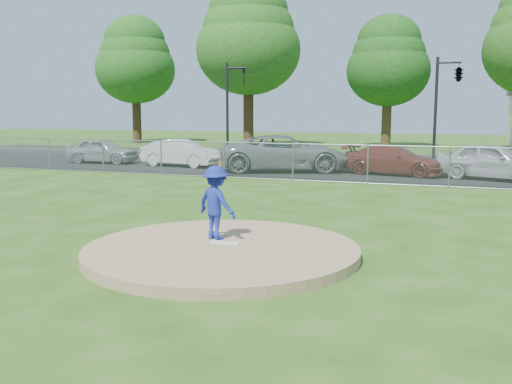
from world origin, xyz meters
TOP-DOWN VIEW (x-y plane):
  - ground at (0.00, 10.00)m, footprint 120.00×120.00m
  - pitchers_mound at (0.00, 0.00)m, footprint 5.40×5.40m
  - pitching_rubber at (0.00, 0.20)m, footprint 0.60×0.15m
  - chain_link_fence at (0.00, 12.00)m, footprint 40.00×0.06m
  - parking_lot at (0.00, 16.50)m, footprint 50.00×8.00m
  - street at (0.00, 24.00)m, footprint 60.00×7.00m
  - tree_far_left at (-22.00, 33.00)m, footprint 6.72×6.72m
  - tree_left at (-11.00, 31.00)m, footprint 7.84×7.84m
  - tree_center at (-1.00, 34.00)m, footprint 6.16×6.16m
  - traffic_signal_left at (-8.76, 22.00)m, footprint 1.28×0.20m
  - traffic_signal_center at (3.97, 22.00)m, footprint 1.42×2.48m
  - pitcher at (-0.34, 0.53)m, footprint 1.12×0.90m
  - traffic_cone at (-6.36, 14.70)m, footprint 0.31×0.31m
  - parked_car_silver at (-13.78, 15.96)m, footprint 3.98×1.80m
  - parked_car_white at (-8.96, 15.76)m, footprint 4.23×1.84m
  - parked_car_gray at (-3.33, 15.33)m, footprint 6.63×4.65m
  - parked_car_darkred at (1.62, 15.54)m, footprint 4.69×2.71m
  - parked_car_pearl at (5.65, 15.04)m, footprint 4.78×3.16m

SIDE VIEW (x-z plane):
  - ground at x=0.00m, z-range 0.00..0.00m
  - street at x=0.00m, z-range 0.00..0.01m
  - parking_lot at x=0.00m, z-range 0.00..0.01m
  - pitchers_mound at x=0.00m, z-range 0.00..0.20m
  - pitching_rubber at x=0.00m, z-range 0.20..0.24m
  - traffic_cone at x=-6.36m, z-range 0.01..0.61m
  - parked_car_darkred at x=1.62m, z-range 0.01..1.29m
  - parked_car_silver at x=-13.78m, z-range 0.01..1.34m
  - parked_car_white at x=-8.96m, z-range 0.01..1.36m
  - chain_link_fence at x=0.00m, z-range 0.00..1.50m
  - parked_car_pearl at x=5.65m, z-range 0.01..1.52m
  - parked_car_gray at x=-3.33m, z-range 0.01..1.69m
  - pitcher at x=-0.34m, z-range 0.20..1.72m
  - traffic_signal_left at x=-8.76m, z-range 0.56..6.16m
  - traffic_signal_center at x=3.97m, z-range 1.81..7.41m
  - tree_center at x=-1.00m, z-range 1.55..11.39m
  - tree_far_left at x=-22.00m, z-range 1.69..12.43m
  - tree_left at x=-11.00m, z-range 1.98..14.51m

